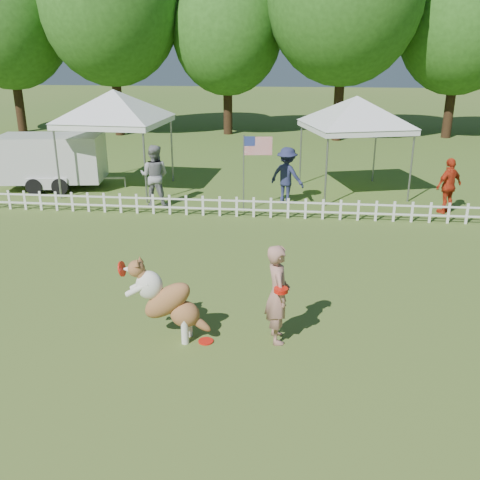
{
  "coord_description": "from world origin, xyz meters",
  "views": [
    {
      "loc": [
        0.95,
        -7.9,
        4.73
      ],
      "look_at": [
        -0.11,
        2.0,
        1.1
      ],
      "focal_mm": 40.0,
      "sensor_mm": 36.0,
      "label": 1
    }
  ],
  "objects_px": {
    "frisbee_on_turf": "(206,341)",
    "canopy_tent_right": "(354,147)",
    "cargo_trailer": "(52,161)",
    "spectator_a": "(155,176)",
    "handler": "(278,294)",
    "canopy_tent_left": "(117,142)",
    "dog": "(169,301)",
    "spectator_c": "(449,186)",
    "flag_pole": "(244,174)",
    "spectator_b": "(287,176)"
  },
  "relations": [
    {
      "from": "cargo_trailer",
      "to": "spectator_a",
      "type": "distance_m",
      "value": 4.45
    },
    {
      "from": "canopy_tent_left",
      "to": "handler",
      "type": "bearing_deg",
      "value": -55.09
    },
    {
      "from": "dog",
      "to": "canopy_tent_right",
      "type": "bearing_deg",
      "value": 71.91
    },
    {
      "from": "flag_pole",
      "to": "frisbee_on_turf",
      "type": "bearing_deg",
      "value": -96.1
    },
    {
      "from": "handler",
      "to": "spectator_a",
      "type": "bearing_deg",
      "value": 14.89
    },
    {
      "from": "dog",
      "to": "canopy_tent_left",
      "type": "relative_size",
      "value": 0.43
    },
    {
      "from": "frisbee_on_turf",
      "to": "spectator_a",
      "type": "distance_m",
      "value": 8.56
    },
    {
      "from": "dog",
      "to": "canopy_tent_left",
      "type": "distance_m",
      "value": 10.58
    },
    {
      "from": "canopy_tent_right",
      "to": "handler",
      "type": "bearing_deg",
      "value": -118.11
    },
    {
      "from": "dog",
      "to": "canopy_tent_right",
      "type": "xyz_separation_m",
      "value": [
        3.92,
        10.17,
        0.86
      ]
    },
    {
      "from": "canopy_tent_right",
      "to": "flag_pole",
      "type": "xyz_separation_m",
      "value": [
        -3.42,
        -2.61,
        -0.42
      ]
    },
    {
      "from": "canopy_tent_left",
      "to": "cargo_trailer",
      "type": "height_order",
      "value": "canopy_tent_left"
    },
    {
      "from": "handler",
      "to": "spectator_c",
      "type": "relative_size",
      "value": 1.04
    },
    {
      "from": "dog",
      "to": "spectator_c",
      "type": "height_order",
      "value": "spectator_c"
    },
    {
      "from": "spectator_b",
      "to": "dog",
      "type": "bearing_deg",
      "value": 107.4
    },
    {
      "from": "dog",
      "to": "canopy_tent_right",
      "type": "height_order",
      "value": "canopy_tent_right"
    },
    {
      "from": "canopy_tent_right",
      "to": "dog",
      "type": "bearing_deg",
      "value": -127.36
    },
    {
      "from": "canopy_tent_left",
      "to": "cargo_trailer",
      "type": "bearing_deg",
      "value": -175.12
    },
    {
      "from": "handler",
      "to": "canopy_tent_right",
      "type": "relative_size",
      "value": 0.55
    },
    {
      "from": "dog",
      "to": "canopy_tent_left",
      "type": "xyz_separation_m",
      "value": [
        -4.04,
        9.73,
        0.95
      ]
    },
    {
      "from": "spectator_a",
      "to": "canopy_tent_right",
      "type": "bearing_deg",
      "value": -155.76
    },
    {
      "from": "flag_pole",
      "to": "spectator_a",
      "type": "relative_size",
      "value": 1.21
    },
    {
      "from": "cargo_trailer",
      "to": "dog",
      "type": "bearing_deg",
      "value": -64.67
    },
    {
      "from": "canopy_tent_left",
      "to": "spectator_c",
      "type": "distance_m",
      "value": 10.76
    },
    {
      "from": "canopy_tent_left",
      "to": "frisbee_on_turf",
      "type": "bearing_deg",
      "value": -61.05
    },
    {
      "from": "canopy_tent_right",
      "to": "spectator_c",
      "type": "xyz_separation_m",
      "value": [
        2.64,
        -2.09,
        -0.74
      ]
    },
    {
      "from": "handler",
      "to": "canopy_tent_left",
      "type": "distance_m",
      "value": 11.27
    },
    {
      "from": "canopy_tent_left",
      "to": "canopy_tent_right",
      "type": "bearing_deg",
      "value": 6.58
    },
    {
      "from": "canopy_tent_left",
      "to": "canopy_tent_right",
      "type": "distance_m",
      "value": 7.97
    },
    {
      "from": "canopy_tent_right",
      "to": "spectator_b",
      "type": "distance_m",
      "value": 2.74
    },
    {
      "from": "handler",
      "to": "frisbee_on_turf",
      "type": "bearing_deg",
      "value": 87.1
    },
    {
      "from": "handler",
      "to": "canopy_tent_right",
      "type": "bearing_deg",
      "value": -24.87
    },
    {
      "from": "flag_pole",
      "to": "canopy_tent_left",
      "type": "bearing_deg",
      "value": 147.33
    },
    {
      "from": "flag_pole",
      "to": "canopy_tent_right",
      "type": "bearing_deg",
      "value": 30.34
    },
    {
      "from": "canopy_tent_right",
      "to": "spectator_c",
      "type": "relative_size",
      "value": 1.89
    },
    {
      "from": "handler",
      "to": "cargo_trailer",
      "type": "xyz_separation_m",
      "value": [
        -8.21,
        9.53,
        0.09
      ]
    },
    {
      "from": "dog",
      "to": "flag_pole",
      "type": "relative_size",
      "value": 0.61
    },
    {
      "from": "dog",
      "to": "canopy_tent_left",
      "type": "height_order",
      "value": "canopy_tent_left"
    },
    {
      "from": "canopy_tent_left",
      "to": "cargo_trailer",
      "type": "relative_size",
      "value": 0.77
    },
    {
      "from": "canopy_tent_right",
      "to": "cargo_trailer",
      "type": "xyz_separation_m",
      "value": [
        -10.31,
        -0.49,
        -0.62
      ]
    },
    {
      "from": "canopy_tent_left",
      "to": "spectator_c",
      "type": "bearing_deg",
      "value": -5.44
    },
    {
      "from": "frisbee_on_turf",
      "to": "canopy_tent_right",
      "type": "xyz_separation_m",
      "value": [
        3.29,
        10.23,
        1.56
      ]
    },
    {
      "from": "canopy_tent_right",
      "to": "frisbee_on_turf",
      "type": "bearing_deg",
      "value": -124.1
    },
    {
      "from": "handler",
      "to": "spectator_a",
      "type": "xyz_separation_m",
      "value": [
        -4.13,
        7.78,
        0.09
      ]
    },
    {
      "from": "dog",
      "to": "canopy_tent_left",
      "type": "bearing_deg",
      "value": 115.53
    },
    {
      "from": "canopy_tent_right",
      "to": "canopy_tent_left",
      "type": "bearing_deg",
      "value": 166.83
    },
    {
      "from": "canopy_tent_left",
      "to": "spectator_b",
      "type": "xyz_separation_m",
      "value": [
        5.81,
        -1.12,
        -0.76
      ]
    },
    {
      "from": "spectator_c",
      "to": "handler",
      "type": "bearing_deg",
      "value": 24.02
    },
    {
      "from": "canopy_tent_left",
      "to": "spectator_a",
      "type": "relative_size",
      "value": 1.74
    },
    {
      "from": "cargo_trailer",
      "to": "spectator_c",
      "type": "bearing_deg",
      "value": -15.18
    }
  ]
}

